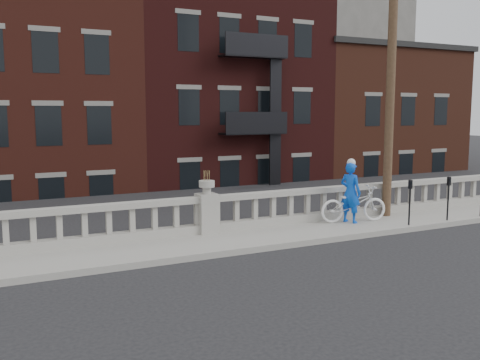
% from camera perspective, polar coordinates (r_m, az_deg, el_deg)
% --- Properties ---
extents(ground, '(120.00, 120.00, 0.00)m').
position_cam_1_polar(ground, '(11.74, 4.19, -10.19)').
color(ground, black).
rests_on(ground, ground).
extents(sidewalk, '(32.00, 2.20, 0.15)m').
position_cam_1_polar(sidewalk, '(14.28, -2.02, -6.67)').
color(sidewalk, gray).
rests_on(sidewalk, ground).
extents(balustrade, '(28.00, 0.34, 1.03)m').
position_cam_1_polar(balustrade, '(15.01, -3.54, -3.78)').
color(balustrade, gray).
rests_on(balustrade, sidewalk).
extents(planter_pedestal, '(0.55, 0.55, 1.76)m').
position_cam_1_polar(planter_pedestal, '(14.97, -3.55, -3.06)').
color(planter_pedestal, gray).
rests_on(planter_pedestal, sidewalk).
extents(lower_level, '(80.00, 44.00, 20.80)m').
position_cam_1_polar(lower_level, '(33.27, -15.72, 5.53)').
color(lower_level, '#605E59').
rests_on(lower_level, ground).
extents(utility_pole, '(1.60, 0.28, 10.00)m').
position_cam_1_polar(utility_pole, '(17.89, 15.87, 12.54)').
color(utility_pole, '#422D1E').
rests_on(utility_pole, sidewalk).
extents(parking_meter_b, '(0.10, 0.09, 1.36)m').
position_cam_1_polar(parking_meter_b, '(16.67, 17.67, -1.76)').
color(parking_meter_b, black).
rests_on(parking_meter_b, sidewalk).
extents(parking_meter_c, '(0.10, 0.09, 1.36)m').
position_cam_1_polar(parking_meter_c, '(17.81, 21.34, -1.35)').
color(parking_meter_c, black).
rests_on(parking_meter_c, sidewalk).
extents(bicycle, '(2.23, 1.20, 1.11)m').
position_cam_1_polar(bicycle, '(16.79, 12.01, -2.51)').
color(bicycle, white).
rests_on(bicycle, sidewalk).
extents(cyclist, '(0.66, 0.79, 1.85)m').
position_cam_1_polar(cyclist, '(16.61, 11.70, -1.31)').
color(cyclist, blue).
rests_on(cyclist, sidewalk).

